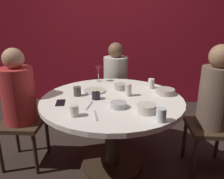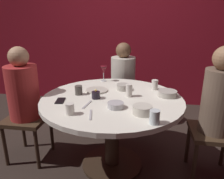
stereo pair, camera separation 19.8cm
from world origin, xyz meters
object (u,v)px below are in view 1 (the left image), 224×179
(bowl_small_white, at_px, (121,87))
(bowl_serving_large, at_px, (119,105))
(bowl_salad_center, at_px, (165,92))
(cup_center_front, at_px, (161,115))
(dinner_plate, at_px, (95,91))
(cup_far_edge, at_px, (74,111))
(bowl_sauce_side, at_px, (147,108))
(cell_phone, at_px, (60,103))
(dining_table, at_px, (112,113))
(candle_holder, at_px, (96,96))
(cup_by_left_diner, at_px, (151,83))
(seated_diner_right, at_px, (215,97))
(cup_near_candle, at_px, (128,90))
(seated_diner_back, at_px, (116,75))
(cup_by_right_diner, at_px, (77,91))
(seated_diner_left, at_px, (19,96))
(wine_glass, at_px, (98,70))

(bowl_small_white, bearing_deg, bowl_serving_large, -91.33)
(bowl_salad_center, xyz_separation_m, cup_center_front, (-0.13, -0.58, 0.02))
(dinner_plate, relative_size, cup_far_edge, 2.53)
(dinner_plate, xyz_separation_m, bowl_sauce_side, (0.47, -0.48, 0.03))
(cell_phone, xyz_separation_m, cup_far_edge, (0.18, -0.25, 0.04))
(dining_table, height_order, cup_far_edge, cup_far_edge)
(candle_holder, xyz_separation_m, bowl_serving_large, (0.21, -0.18, -0.01))
(cup_center_front, bearing_deg, cup_by_left_diner, 88.51)
(seated_diner_right, height_order, cup_near_candle, seated_diner_right)
(seated_diner_back, relative_size, cup_by_left_diner, 11.21)
(bowl_small_white, relative_size, bowl_sauce_side, 0.88)
(seated_diner_right, height_order, bowl_serving_large, seated_diner_right)
(dining_table, height_order, dinner_plate, dinner_plate)
(cup_by_right_diner, distance_m, cup_far_edge, 0.45)
(cup_near_candle, bearing_deg, bowl_salad_center, 10.04)
(cup_by_left_diner, bearing_deg, candle_holder, -147.04)
(seated_diner_left, bearing_deg, cup_by_left_diner, 13.57)
(bowl_serving_large, xyz_separation_m, cup_by_left_diner, (0.33, 0.53, 0.03))
(cup_near_candle, bearing_deg, cell_phone, -159.97)
(candle_holder, distance_m, cup_by_left_diner, 0.63)
(bowl_serving_large, bearing_deg, seated_diner_back, 93.21)
(dining_table, height_order, bowl_salad_center, bowl_salad_center)
(seated_diner_back, bearing_deg, bowl_sauce_side, 12.86)
(wine_glass, distance_m, dinner_plate, 0.38)
(candle_holder, bearing_deg, bowl_salad_center, 14.09)
(wine_glass, bearing_deg, cup_by_left_diner, -21.02)
(seated_diner_back, bearing_deg, bowl_salad_center, 31.86)
(bowl_salad_center, relative_size, bowl_sauce_side, 1.18)
(wine_glass, xyz_separation_m, cup_by_left_diner, (0.57, -0.22, -0.08))
(bowl_small_white, bearing_deg, cup_far_edge, -117.47)
(candle_holder, distance_m, bowl_sauce_side, 0.51)
(seated_diner_left, bearing_deg, bowl_sauce_side, -14.93)
(wine_glass, xyz_separation_m, cup_by_right_diner, (-0.15, -0.49, -0.08))
(candle_holder, height_order, cup_near_candle, cup_near_candle)
(seated_diner_right, xyz_separation_m, cell_phone, (-1.36, -0.15, -0.02))
(seated_diner_right, relative_size, bowl_serving_large, 9.12)
(bowl_small_white, xyz_separation_m, cup_by_left_diner, (0.31, 0.06, 0.02))
(bowl_small_white, distance_m, cup_near_candle, 0.20)
(bowl_small_white, bearing_deg, seated_diner_back, 96.26)
(bowl_salad_center, bearing_deg, dining_table, -166.26)
(dining_table, relative_size, cup_far_edge, 14.97)
(cup_near_candle, xyz_separation_m, cup_center_front, (0.22, -0.52, -0.01))
(seated_diner_right, bearing_deg, cup_by_right_diner, -1.76)
(bowl_serving_large, distance_m, cup_center_front, 0.39)
(cup_near_candle, bearing_deg, dinner_plate, 161.97)
(bowl_sauce_side, height_order, cup_far_edge, cup_far_edge)
(dining_table, bearing_deg, cup_by_left_diner, 38.12)
(cell_phone, relative_size, cup_by_right_diner, 1.61)
(seated_diner_left, xyz_separation_m, cup_by_right_diner, (0.55, 0.04, 0.05))
(wine_glass, height_order, cup_near_candle, wine_glass)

